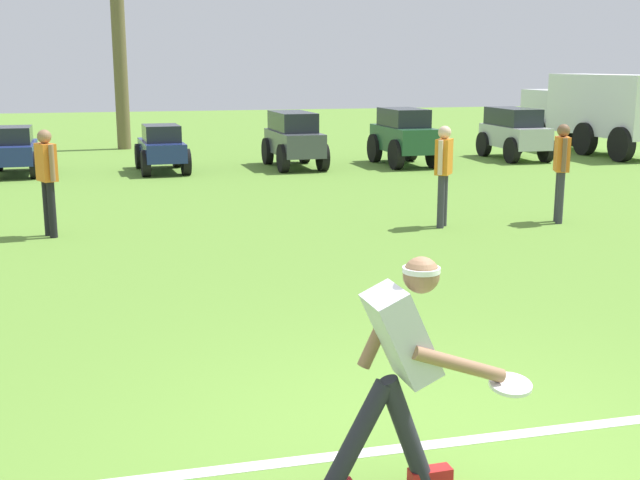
# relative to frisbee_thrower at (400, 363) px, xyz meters

# --- Properties ---
(ground_plane) EXTENTS (80.00, 80.00, 0.00)m
(ground_plane) POSITION_rel_frisbee_thrower_xyz_m (0.42, 0.43, -0.79)
(ground_plane) COLOR olive
(field_line_paint) EXTENTS (26.15, 0.29, 0.01)m
(field_line_paint) POSITION_rel_frisbee_thrower_xyz_m (0.42, 0.47, -0.79)
(field_line_paint) COLOR white
(field_line_paint) RESTS_ON ground_plane
(frisbee_thrower) EXTENTS (1.12, 0.46, 1.41)m
(frisbee_thrower) POSITION_rel_frisbee_thrower_xyz_m (0.00, 0.00, 0.00)
(frisbee_thrower) COLOR #23232D
(frisbee_thrower) RESTS_ON ground_plane
(frisbee_in_flight) EXTENTS (0.26, 0.26, 0.06)m
(frisbee_in_flight) POSITION_rel_frisbee_thrower_xyz_m (0.61, -0.18, -0.12)
(frisbee_in_flight) COLOR white
(teammate_near_sideline) EXTENTS (0.37, 0.43, 1.56)m
(teammate_near_sideline) POSITION_rel_frisbee_thrower_xyz_m (3.36, 7.26, 0.15)
(teammate_near_sideline) COLOR #33333D
(teammate_near_sideline) RESTS_ON ground_plane
(teammate_midfield) EXTENTS (0.33, 0.47, 1.56)m
(teammate_midfield) POSITION_rel_frisbee_thrower_xyz_m (-2.46, 8.02, 0.15)
(teammate_midfield) COLOR black
(teammate_midfield) RESTS_ON ground_plane
(teammate_deep) EXTENTS (0.31, 0.48, 1.56)m
(teammate_deep) POSITION_rel_frisbee_thrower_xyz_m (5.30, 7.13, 0.15)
(teammate_deep) COLOR #33333D
(teammate_deep) RESTS_ON ground_plane
(parked_car_slot_c) EXTENTS (1.14, 2.22, 1.10)m
(parked_car_slot_c) POSITION_rel_frisbee_thrower_xyz_m (-3.69, 15.29, -0.23)
(parked_car_slot_c) COLOR navy
(parked_car_slot_c) RESTS_ON ground_plane
(parked_car_slot_d) EXTENTS (1.19, 2.24, 1.10)m
(parked_car_slot_d) POSITION_rel_frisbee_thrower_xyz_m (-0.41, 15.00, -0.23)
(parked_car_slot_d) COLOR navy
(parked_car_slot_d) RESTS_ON ground_plane
(parked_car_slot_e) EXTENTS (1.21, 2.43, 1.34)m
(parked_car_slot_e) POSITION_rel_frisbee_thrower_xyz_m (2.77, 15.05, -0.07)
(parked_car_slot_e) COLOR #474C51
(parked_car_slot_e) RESTS_ON ground_plane
(parked_car_slot_f) EXTENTS (1.20, 2.37, 1.40)m
(parked_car_slot_f) POSITION_rel_frisbee_thrower_xyz_m (5.52, 14.82, -0.05)
(parked_car_slot_f) COLOR #235133
(parked_car_slot_f) RESTS_ON ground_plane
(parked_car_slot_g) EXTENTS (1.18, 2.42, 1.34)m
(parked_car_slot_g) POSITION_rel_frisbee_thrower_xyz_m (8.82, 15.32, -0.07)
(parked_car_slot_g) COLOR #B7BABF
(parked_car_slot_g) RESTS_ON ground_plane
(box_truck) EXTENTS (1.42, 5.91, 2.20)m
(box_truck) POSITION_rel_frisbee_thrower_xyz_m (11.77, 16.26, 0.44)
(box_truck) COLOR silver
(box_truck) RESTS_ON ground_plane
(palm_tree_right_of_centre) EXTENTS (2.86, 3.73, 6.50)m
(palm_tree_right_of_centre) POSITION_rel_frisbee_thrower_xyz_m (-1.17, 20.61, 2.92)
(palm_tree_right_of_centre) COLOR brown
(palm_tree_right_of_centre) RESTS_ON ground_plane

